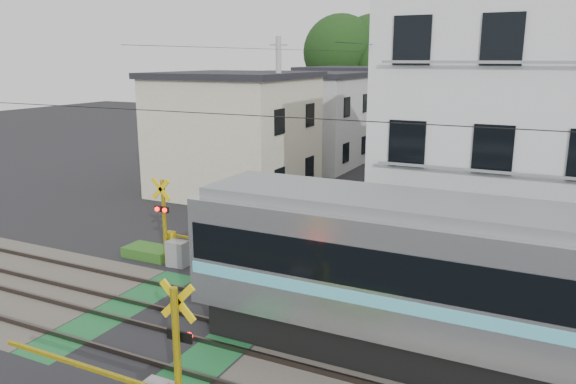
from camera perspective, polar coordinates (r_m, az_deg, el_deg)
The scene contains 10 objects.
ground at distance 15.91m, azimuth -11.72°, elevation -12.97°, with size 120.00×120.00×0.00m, color black.
track_bed at distance 15.90m, azimuth -11.73°, elevation -12.86°, with size 120.00×120.00×0.14m.
crossing_signal_far at distance 19.78m, azimuth -11.28°, elevation -5.37°, with size 4.74×0.65×3.09m.
apartment_block at distance 20.73m, azimuth 24.86°, elevation 5.71°, with size 10.20×8.36×9.30m.
houses_row at distance 38.22m, azimuth 13.03°, elevation 7.48°, with size 22.07×31.35×6.80m.
tree_hill at distance 59.78m, azimuth 18.20°, elevation 11.90°, with size 40.00×12.87×11.98m.
catenary at distance 12.00m, azimuth 10.80°, elevation -2.83°, with size 60.00×5.04×7.00m.
utility_poles at distance 35.67m, azimuth 9.94°, elevation 8.57°, with size 7.90×42.00×8.00m.
pedestrian at distance 39.00m, azimuth 11.04°, elevation 4.06°, with size 0.58×0.38×1.59m, color #2E313A.
weed_patches at distance 14.84m, azimuth -6.44°, elevation -14.02°, with size 10.25×8.80×0.40m.
Camera 1 is at (8.99, -11.10, 7.02)m, focal length 35.00 mm.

